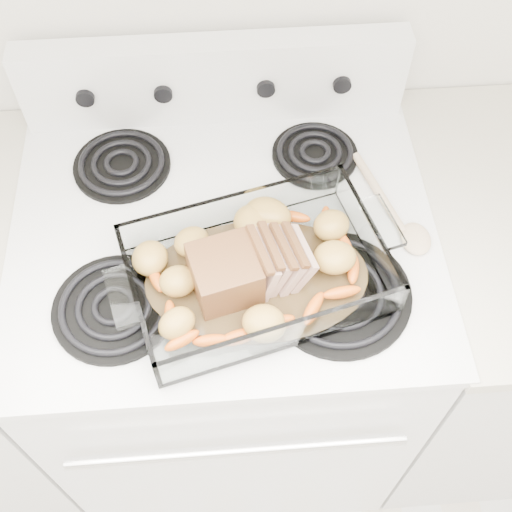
{
  "coord_description": "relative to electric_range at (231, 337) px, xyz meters",
  "views": [
    {
      "loc": [
        0.01,
        0.95,
        1.88
      ],
      "look_at": [
        0.05,
        1.55,
        0.99
      ],
      "focal_mm": 45.0,
      "sensor_mm": 36.0,
      "label": 1
    }
  ],
  "objects": [
    {
      "name": "counter_right",
      "position": [
        0.66,
        -0.0,
        -0.02
      ],
      "size": [
        0.58,
        0.68,
        0.93
      ],
      "color": "silver",
      "rests_on": "ground"
    },
    {
      "name": "baking_dish",
      "position": [
        0.05,
        -0.13,
        0.48
      ],
      "size": [
        0.41,
        0.27,
        0.08
      ],
      "rotation": [
        0.0,
        0.0,
        0.25
      ],
      "color": "white",
      "rests_on": "electric_range"
    },
    {
      "name": "roast_vegetables",
      "position": [
        0.05,
        -0.09,
        0.49
      ],
      "size": [
        0.4,
        0.22,
        0.05
      ],
      "rotation": [
        0.0,
        0.0,
        0.21
      ],
      "color": "#CB4A0F",
      "rests_on": "baking_dish"
    },
    {
      "name": "electric_range",
      "position": [
        0.0,
        0.0,
        0.0
      ],
      "size": [
        0.78,
        0.7,
        1.12
      ],
      "color": "white",
      "rests_on": "ground"
    },
    {
      "name": "pork_roast",
      "position": [
        0.02,
        -0.13,
        0.51
      ],
      "size": [
        0.2,
        0.11,
        0.09
      ],
      "rotation": [
        0.0,
        0.0,
        -0.04
      ],
      "color": "brown",
      "rests_on": "baking_dish"
    },
    {
      "name": "wooden_spoon",
      "position": [
        0.32,
        -0.01,
        0.46
      ],
      "size": [
        0.11,
        0.24,
        0.02
      ],
      "rotation": [
        0.0,
        0.0,
        0.28
      ],
      "color": "beige",
      "rests_on": "electric_range"
    }
  ]
}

